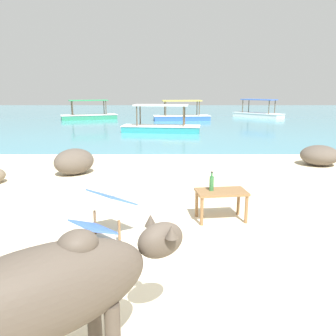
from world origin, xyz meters
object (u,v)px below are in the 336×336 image
Objects in this scene: boat_teal at (160,126)px; boat_white at (257,114)px; boat_green at (88,115)px; boat_blue at (180,116)px; deck_chair_near at (102,213)px; bottle at (210,183)px; low_bench_table at (220,196)px; cow at (47,292)px.

boat_teal and boat_white have the same top height.
boat_green is at bearing -47.24° from boat_teal.
boat_teal is 1.09× the size of boat_white.
deck_chair_near is at bearing 78.42° from boat_blue.
bottle is 0.32× the size of deck_chair_near.
boat_blue is (1.22, 6.21, 0.00)m from boat_teal.
boat_teal reaches higher than low_bench_table.
deck_chair_near is 0.24× the size of boat_blue.
boat_white is at bearing 66.61° from low_bench_table.
low_bench_table is at bearing 25.51° from cow.
low_bench_table is 18.98m from boat_green.
bottle is 0.08× the size of boat_green.
boat_green is (-6.12, 17.96, -0.14)m from low_bench_table.
cow is 0.50× the size of boat_white.
boat_green is at bearing -124.71° from boat_white.
cow is 0.46× the size of boat_blue.
deck_chair_near is at bearing 55.69° from cow.
boat_teal is at bearing 72.89° from boat_blue.
low_bench_table is at bearing 102.86° from boat_teal.
cow is 2.27m from deck_chair_near.
low_bench_table is 20.38m from boat_white.
boat_blue is at bearing -94.09° from boat_teal.
deck_chair_near is 18.07m from boat_blue.
boat_white is (5.82, 19.56, -0.33)m from bottle.
cow is 21.43m from boat_green.
cow is 3.32m from bottle.
boat_green is 11.90m from boat_white.
boat_green is 1.10× the size of boat_white.
boat_blue is at bearing 48.70° from cow.
boat_green is (-4.99, 6.92, 0.00)m from boat_teal.
boat_white reaches higher than low_bench_table.
boat_white is (7.34, 20.31, -0.13)m from deck_chair_near.
boat_green reaches higher than deck_chair_near.
boat_teal and boat_green have the same top height.
boat_teal is at bearing -140.60° from deck_chair_near.
boat_green is (-5.97, 17.95, -0.33)m from bottle.
low_bench_table is at bearing -58.65° from boat_white.
deck_chair_near is at bearing 94.41° from boat_teal.
boat_blue reaches higher than bottle.
boat_blue is at bearing -109.93° from boat_white.
deck_chair_near is (-1.51, -0.75, -0.20)m from bottle.
bottle is (1.42, 2.99, -0.12)m from cow.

